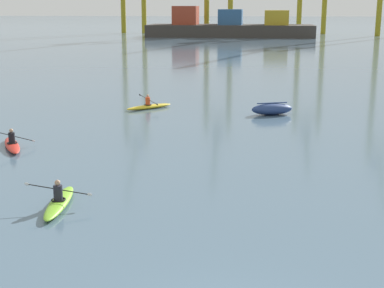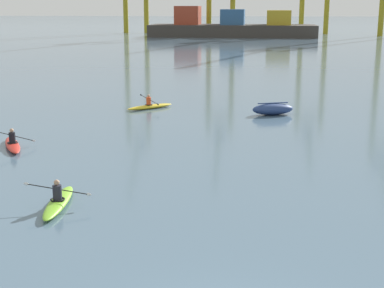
# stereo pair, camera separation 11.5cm
# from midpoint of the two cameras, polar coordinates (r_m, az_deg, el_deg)

# --- Properties ---
(container_barge) EXTENTS (36.46, 11.84, 6.67)m
(container_barge) POSITION_cam_midpoint_polar(r_m,az_deg,el_deg) (128.55, 3.76, 11.71)
(container_barge) COLOR #38332D
(container_barge) RESTS_ON ground
(capsized_dinghy) EXTENTS (2.82, 1.91, 0.76)m
(capsized_dinghy) POSITION_cam_midpoint_polar(r_m,az_deg,el_deg) (35.35, 7.96, 3.51)
(capsized_dinghy) COLOR navy
(capsized_dinghy) RESTS_ON ground
(kayak_red) EXTENTS (2.22, 3.25, 1.04)m
(kayak_red) POSITION_cam_midpoint_polar(r_m,az_deg,el_deg) (28.06, -17.79, -0.04)
(kayak_red) COLOR red
(kayak_red) RESTS_ON ground
(kayak_lime) EXTENTS (2.25, 3.45, 0.95)m
(kayak_lime) POSITION_cam_midpoint_polar(r_m,az_deg,el_deg) (19.52, -13.40, -5.65)
(kayak_lime) COLOR #7ABC2D
(kayak_lime) RESTS_ON ground
(kayak_yellow) EXTENTS (2.86, 2.79, 0.95)m
(kayak_yellow) POSITION_cam_midpoint_polar(r_m,az_deg,el_deg) (37.23, -4.45, 3.83)
(kayak_yellow) COLOR yellow
(kayak_yellow) RESTS_ON ground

